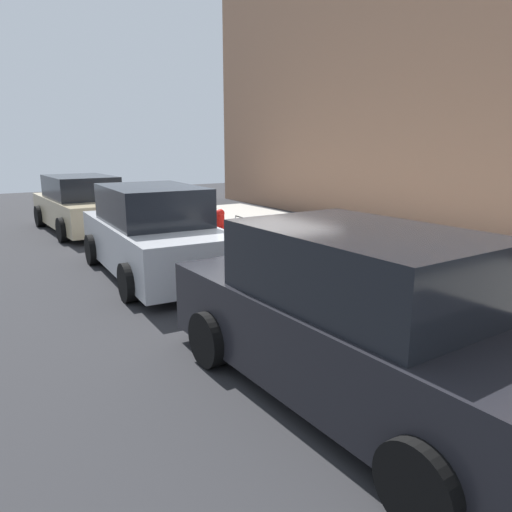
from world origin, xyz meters
name	(u,v)px	position (x,y,z in m)	size (l,w,h in m)	color
ground_plane	(255,274)	(0.00, 0.00, 0.00)	(40.00, 40.00, 0.00)	#28282B
sidewalk_curb	(350,255)	(0.00, -2.50, 0.07)	(18.00, 5.00, 0.14)	#ADA89E
building_facade_sidewalk_side	(502,63)	(0.00, -7.45, 4.49)	(24.00, 3.00, 8.97)	#936B51
suitcase_maroon_0	(467,307)	(-4.19, -0.54, 0.47)	(0.51, 0.30, 0.96)	maroon
suitcase_black_1	(428,291)	(-3.60, -0.52, 0.52)	(0.48, 0.30, 1.04)	black
suitcase_silver_2	(402,289)	(-3.08, -0.62, 0.39)	(0.37, 0.19, 0.56)	#9EA0A8
suitcase_olive_3	(374,281)	(-2.61, -0.52, 0.43)	(0.36, 0.23, 0.83)	#59601E
suitcase_teal_4	(354,275)	(-2.12, -0.58, 0.39)	(0.41, 0.25, 0.80)	#0F606B
suitcase_navy_5	(333,262)	(-1.60, -0.58, 0.51)	(0.43, 0.28, 1.01)	navy
suitcase_red_6	(311,261)	(-1.09, -0.52, 0.43)	(0.39, 0.22, 0.63)	red
suitcase_maroon_7	(299,254)	(-0.60, -0.62, 0.44)	(0.37, 0.23, 0.83)	maroon
suitcase_black_8	(282,248)	(-0.11, -0.58, 0.48)	(0.40, 0.24, 0.87)	black
suitcase_silver_9	(267,247)	(0.39, -0.54, 0.40)	(0.39, 0.19, 0.77)	#9EA0A8
suitcase_olive_10	(254,243)	(0.89, -0.55, 0.40)	(0.40, 0.21, 0.76)	#59601E
suitcase_teal_11	(240,239)	(1.45, -0.54, 0.40)	(0.51, 0.25, 0.78)	#0F606B
fire_hydrant	(220,225)	(2.42, -0.56, 0.57)	(0.39, 0.21, 0.83)	red
bollard_post	(206,227)	(2.88, -0.41, 0.49)	(0.14, 0.14, 0.69)	brown
parked_car_charcoal_0	(359,322)	(-4.48, 1.63, 0.80)	(4.69, 2.04, 1.71)	black
parked_car_silver_1	(153,234)	(1.04, 1.63, 0.79)	(4.63, 2.14, 1.71)	#B2B5BA
parked_car_beige_2	(82,205)	(6.80, 1.63, 0.74)	(4.75, 2.13, 1.59)	tan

